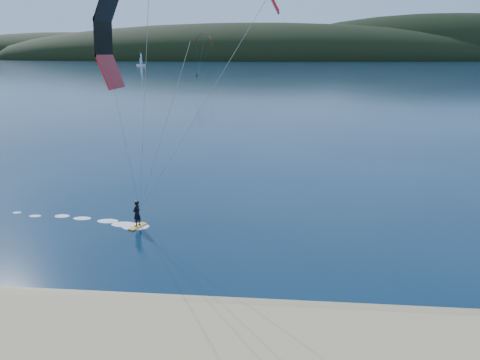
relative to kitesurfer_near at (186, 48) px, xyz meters
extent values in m
cube|color=#947B56|center=(1.08, -3.59, -12.03)|extent=(220.00, 2.50, 0.10)
ellipsoid|color=black|center=(-48.92, 711.91, -12.08)|extent=(840.00, 280.00, 110.00)
ellipsoid|color=black|center=(261.08, 751.91, -12.08)|extent=(600.00, 240.00, 140.00)
ellipsoid|color=black|center=(-378.92, 771.91, -12.08)|extent=(520.00, 220.00, 90.00)
cube|color=gold|center=(-5.27, 6.67, -12.03)|extent=(1.03, 1.59, 0.09)
imported|color=black|center=(-5.27, 6.67, -11.06)|extent=(0.67, 0.80, 1.87)
cylinder|color=gray|center=(-2.35, 3.07, -5.20)|extent=(0.02, 0.02, 13.85)
cube|color=gold|center=(-35.85, 196.08, -12.03)|extent=(1.33, 1.30, 0.08)
imported|color=black|center=(-35.85, 196.08, -11.14)|extent=(1.06, 1.06, 1.73)
cylinder|color=gray|center=(-33.61, 194.34, -3.49)|extent=(0.02, 0.02, 15.44)
cube|color=white|center=(-121.86, 386.87, -11.56)|extent=(8.82, 4.77, 1.47)
cylinder|color=white|center=(-121.86, 386.87, -5.78)|extent=(0.21, 0.21, 11.55)
cube|color=white|center=(-121.81, 388.34, -5.78)|extent=(0.75, 2.66, 8.40)
cube|color=white|center=(-121.81, 385.19, -7.88)|extent=(0.59, 2.05, 5.25)
camera|label=1|loc=(4.64, -22.42, -0.17)|focal=33.91mm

